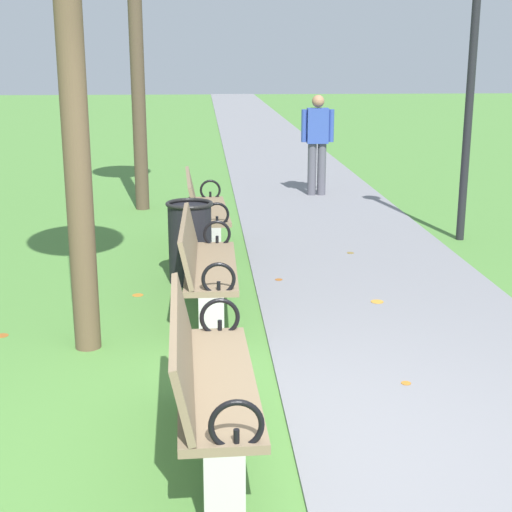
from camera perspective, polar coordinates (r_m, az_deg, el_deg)
The scene contains 9 objects.
ground_plane at distance 4.61m, azimuth 2.89°, elevation -14.80°, with size 80.00×80.00×0.00m, color #4C7F38.
paved_walkway at distance 22.15m, azimuth 0.47°, elevation 9.12°, with size 2.43×44.00×0.02m, color slate.
park_bench_1 at distance 4.39m, azimuth -3.69°, elevation -9.29°, with size 0.52×1.61×0.90m.
park_bench_2 at distance 6.66m, azimuth -3.85°, elevation -0.74°, with size 0.49×1.61×0.90m.
park_bench_3 at distance 9.03m, azimuth -3.93°, elevation 3.45°, with size 0.53×1.62×0.90m.
pedestrian_walking at distance 12.49m, azimuth 4.63°, elevation 8.71°, with size 0.53×0.23×1.62m.
trash_bin at distance 7.77m, azimuth -4.97°, elevation 1.07°, with size 0.48×0.48×0.84m.
lamp_post at distance 9.70m, azimuth 15.99°, elevation 14.57°, with size 0.28×0.28×3.48m.
scattered_leaves at distance 6.75m, azimuth 0.72°, elevation -4.70°, with size 4.58×5.34×0.02m.
Camera 1 is at (-0.50, -3.97, 2.29)m, focal length 53.25 mm.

